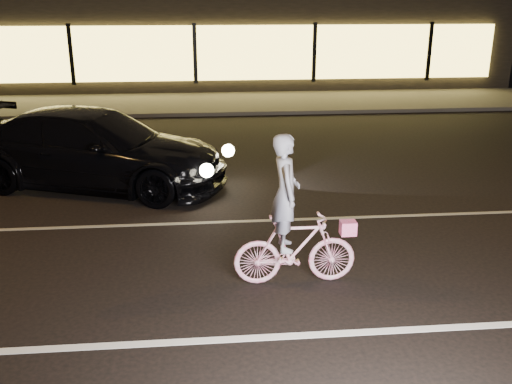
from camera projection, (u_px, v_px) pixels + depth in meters
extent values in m
plane|color=black|center=(191.00, 279.00, 7.74)|extent=(90.00, 90.00, 0.00)
cube|color=silver|center=(189.00, 341.00, 6.33)|extent=(60.00, 0.12, 0.01)
cube|color=gray|center=(192.00, 223.00, 9.62)|extent=(60.00, 0.10, 0.01)
cube|color=#383533|center=(196.00, 103.00, 19.96)|extent=(30.00, 4.00, 0.12)
cube|color=black|center=(195.00, 35.00, 24.97)|extent=(25.00, 8.00, 4.00)
cube|color=#FFDA59|center=(195.00, 53.00, 21.24)|extent=(23.00, 0.15, 2.00)
cube|color=black|center=(71.00, 55.00, 20.77)|extent=(0.15, 0.08, 2.20)
cube|color=black|center=(195.00, 54.00, 21.17)|extent=(0.15, 0.08, 2.20)
cube|color=black|center=(314.00, 52.00, 21.56)|extent=(0.15, 0.08, 2.20)
cube|color=black|center=(429.00, 51.00, 21.96)|extent=(0.15, 0.08, 2.20)
imported|color=#DB356D|center=(295.00, 249.00, 7.49)|extent=(1.62, 0.46, 0.98)
imported|color=silver|center=(286.00, 193.00, 7.22)|extent=(0.37, 0.56, 1.53)
cube|color=#F33C71|center=(348.00, 228.00, 7.46)|extent=(0.20, 0.17, 0.19)
imported|color=black|center=(95.00, 149.00, 11.28)|extent=(5.69, 3.71, 1.53)
sphere|color=#FFF2BF|center=(228.00, 151.00, 11.41)|extent=(0.26, 0.26, 0.26)
sphere|color=#FFF2BF|center=(207.00, 170.00, 10.11)|extent=(0.26, 0.26, 0.26)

